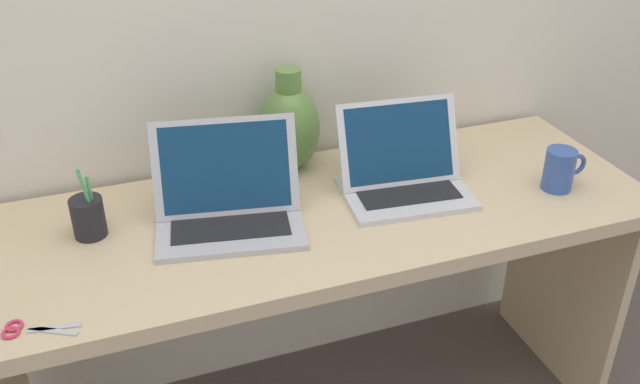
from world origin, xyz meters
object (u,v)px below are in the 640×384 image
(green_vase, at_px, (289,126))
(scissors, at_px, (27,329))
(laptop_left, at_px, (228,198))
(coffee_mug, at_px, (560,169))
(laptop_right, at_px, (403,170))
(pen_cup, at_px, (88,217))

(green_vase, relative_size, scissors, 1.91)
(laptop_left, xyz_separation_m, coffee_mug, (0.84, -0.13, -0.01))
(coffee_mug, bearing_deg, laptop_right, 161.18)
(laptop_left, distance_m, scissors, 0.53)
(laptop_left, relative_size, pen_cup, 2.06)
(laptop_left, bearing_deg, laptop_right, -0.40)
(laptop_left, height_order, pen_cup, laptop_left)
(laptop_left, height_order, laptop_right, laptop_left)
(laptop_left, distance_m, coffee_mug, 0.85)
(laptop_right, bearing_deg, scissors, -164.80)
(coffee_mug, relative_size, scissors, 0.81)
(scissors, bearing_deg, pen_cup, 64.88)
(laptop_right, bearing_deg, coffee_mug, -18.82)
(scissors, bearing_deg, laptop_right, 15.20)
(green_vase, bearing_deg, coffee_mug, -29.51)
(coffee_mug, relative_size, pen_cup, 0.65)
(laptop_right, xyz_separation_m, green_vase, (-0.23, 0.22, 0.06))
(green_vase, bearing_deg, scissors, -145.63)
(laptop_left, relative_size, laptop_right, 1.12)
(laptop_left, height_order, coffee_mug, laptop_left)
(laptop_right, height_order, pen_cup, laptop_right)
(laptop_right, distance_m, pen_cup, 0.77)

